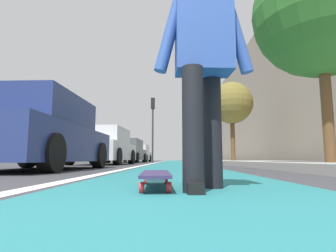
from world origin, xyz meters
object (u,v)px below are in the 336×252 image
object	(u,v)px
street_tree_mid	(232,103)
parked_car_end	(138,154)
street_tree_near	(320,12)
skateboard	(156,175)
parked_car_near	(37,135)
skater_person	(203,57)
parked_car_far	(127,152)
parked_car_mid	(104,147)
traffic_light	(153,118)

from	to	relation	value
street_tree_mid	parked_car_end	bearing A→B (deg)	33.00
street_tree_near	street_tree_mid	distance (m)	8.68
skateboard	parked_car_near	size ratio (longest dim) A/B	0.21
skater_person	parked_car_far	bearing A→B (deg)	11.39
parked_car_near	street_tree_mid	xyz separation A→B (m)	(8.77, -5.89, 2.47)
skateboard	parked_car_mid	size ratio (longest dim) A/B	0.20
parked_car_near	parked_car_mid	bearing A→B (deg)	0.74
parked_car_mid	parked_car_far	xyz separation A→B (m)	(6.21, 0.07, -0.00)
skateboard	street_tree_near	bearing A→B (deg)	-43.49
skater_person	street_tree_near	world-z (taller)	street_tree_near
skateboard	parked_car_far	bearing A→B (deg)	10.24
parked_car_mid	street_tree_near	distance (m)	8.56
parked_car_near	street_tree_near	size ratio (longest dim) A/B	0.86
parked_car_near	parked_car_mid	size ratio (longest dim) A/B	0.97
skater_person	parked_car_far	world-z (taller)	skater_person
parked_car_near	traffic_light	world-z (taller)	traffic_light
traffic_light	street_tree_near	size ratio (longest dim) A/B	0.98
parked_car_end	street_tree_near	xyz separation A→B (m)	(-18.16, -6.16, 2.63)
parked_car_end	street_tree_mid	distance (m)	11.57
skateboard	parked_car_end	world-z (taller)	parked_car_end
skateboard	skater_person	world-z (taller)	skater_person
parked_car_far	street_tree_near	distance (m)	13.49
parked_car_end	parked_car_far	bearing A→B (deg)	-178.89
traffic_light	street_tree_mid	distance (m)	6.94
parked_car_end	traffic_light	distance (m)	5.18
street_tree_mid	street_tree_near	bearing A→B (deg)	180.00
parked_car_end	street_tree_mid	bearing A→B (deg)	-147.00
skateboard	traffic_light	bearing A→B (deg)	4.28
skater_person	parked_car_far	distance (m)	15.69
traffic_light	parked_car_mid	bearing A→B (deg)	170.58
parked_car_end	street_tree_near	world-z (taller)	street_tree_near
skater_person	parked_car_end	xyz separation A→B (m)	(21.77, 3.22, -0.24)
skater_person	parked_car_far	xyz separation A→B (m)	(15.38, 3.10, -0.24)
parked_car_mid	skateboard	bearing A→B (deg)	-163.43
street_tree_mid	parked_car_mid	bearing A→B (deg)	117.64
skater_person	parked_car_end	world-z (taller)	skater_person
skateboard	parked_car_far	xyz separation A→B (m)	(15.23, 2.75, 0.61)
skateboard	street_tree_mid	xyz separation A→B (m)	(12.14, -3.28, 3.07)
parked_car_mid	street_tree_near	bearing A→B (deg)	-132.98
parked_car_near	street_tree_mid	bearing A→B (deg)	-33.90
parked_car_near	parked_car_far	xyz separation A→B (m)	(11.85, 0.14, 0.00)
parked_car_far	skateboard	bearing A→B (deg)	-169.76
parked_car_end	parked_car_near	bearing A→B (deg)	-179.17
parked_car_far	parked_car_end	distance (m)	6.39
parked_car_end	street_tree_mid	xyz separation A→B (m)	(-9.48, -6.16, 2.47)
parked_car_end	traffic_light	bearing A→B (deg)	-159.68
parked_car_far	street_tree_near	xyz separation A→B (m)	(-11.77, -6.03, 2.63)
skater_person	street_tree_near	size ratio (longest dim) A/B	0.35
skater_person	parked_car_mid	world-z (taller)	skater_person
traffic_light	parked_car_end	bearing A→B (deg)	20.32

